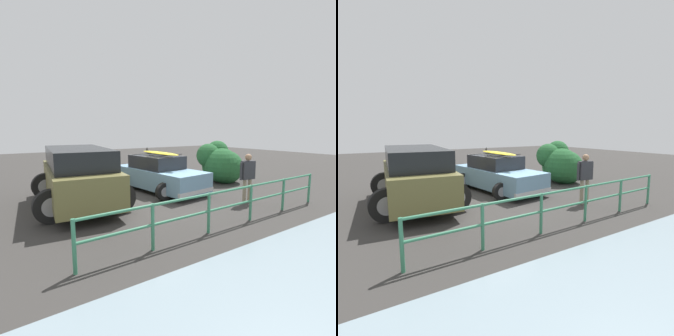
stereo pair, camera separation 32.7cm
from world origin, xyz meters
TOP-DOWN VIEW (x-y plane):
  - ground_plane at (0.00, 0.00)m, footprint 44.00×44.00m
  - sedan_car at (-0.51, -0.55)m, footprint 2.51×4.20m
  - suv_car at (2.65, -0.20)m, footprint 2.95×4.81m
  - person_bystander at (-1.89, 2.58)m, footprint 0.61×0.24m
  - railing_fence at (0.10, 3.74)m, footprint 7.54×0.25m
  - bush_near_left at (-3.67, -0.42)m, footprint 1.82×1.98m

SIDE VIEW (x-z plane):
  - ground_plane at x=0.00m, z-range -0.02..0.00m
  - railing_fence at x=0.10m, z-range 0.15..1.09m
  - sedan_car at x=-0.51m, z-range -0.18..1.46m
  - bush_near_left at x=-3.67m, z-range -0.13..1.79m
  - suv_car at x=2.65m, z-range 0.04..1.84m
  - person_bystander at x=-1.89m, z-range 0.16..1.75m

